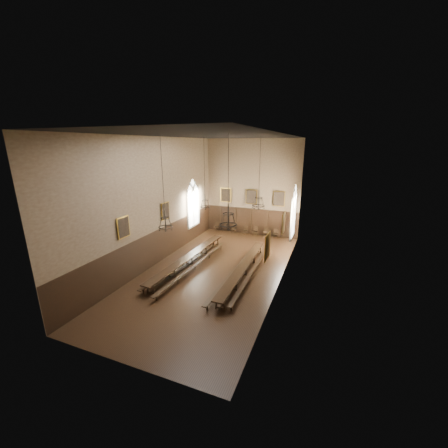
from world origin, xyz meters
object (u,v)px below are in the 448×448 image
Objects in this scene: chair_1 at (225,229)px; chandelier_front_left at (165,221)px; chair_4 at (255,233)px; table_left at (190,260)px; chair_0 at (217,228)px; chair_6 at (276,235)px; bench_right_inner at (236,271)px; chair_2 at (234,231)px; bench_left_inner at (195,266)px; bench_left_outer at (183,262)px; chair_5 at (266,234)px; bench_right_outer at (252,272)px; chandelier_back_right at (259,202)px; chandelier_back_left at (205,201)px; table_right at (243,270)px; chair_3 at (245,232)px; chandelier_front_right at (228,219)px.

chandelier_front_left is (0.72, -11.49, 3.88)m from chair_1.
chair_1 is at bearing -166.07° from chair_4.
chair_0 is (-1.38, 8.35, -0.11)m from table_left.
chandelier_front_left is (-4.38, -11.45, 3.92)m from chair_6.
bench_right_inner is 10.98× the size of chair_2.
bench_right_inner is at bearing 6.01° from bench_left_inner.
chair_4 reaches higher than chair_6.
bench_left_outer is 10.59× the size of chair_2.
chair_6 is (0.97, -0.00, -0.04)m from chair_5.
chandelier_back_right reaches higher than bench_right_outer.
chair_2 reaches higher than table_left.
chair_6 is (1.98, 0.07, -0.02)m from chair_4.
chandelier_back_left reaches higher than chair_6.
chair_1 is at bearing 178.53° from chair_5.
bench_left_outer is at bearing 103.32° from chandelier_front_left.
chandelier_back_left reaches higher than bench_left_inner.
table_left is at bearing 176.79° from bench_right_inner.
table_right is 8.72m from chair_3.
table_right is 8.49m from chair_4.
bench_left_outer is 4.91m from chandelier_front_left.
bench_left_inner is at bearing -72.27° from chair_1.
chair_5 reaches higher than bench_right_outer.
bench_right_outer is (5.11, 0.27, -0.01)m from bench_left_outer.
chandelier_back_right is 0.91× the size of chandelier_front_left.
chandelier_back_right is at bearing -84.23° from chair_5.
chair_2 is at bearing 91.69° from bench_left_inner.
table_right is 8.45m from chair_5.
chair_1 is at bearing 121.71° from bench_right_outer.
chair_6 is (4.64, 8.31, -0.12)m from table_left.
bench_left_outer is 1.92× the size of chandelier_back_right.
chandelier_front_right is (5.52, -11.45, 4.39)m from chair_0.
chair_6 is at bearing 50.61° from chandelier_back_left.
chair_1 is (0.91, -0.00, 0.03)m from chair_0.
table_right is at bearing -110.34° from chair_6.
chair_2 reaches higher than chair_3.
chandelier_back_right is at bearing 73.98° from bench_right_inner.
chandelier_front_left is at bearing -94.58° from chair_0.
chandelier_front_right reaches higher than bench_left_inner.
bench_right_inner is (-0.49, -0.07, -0.09)m from table_right.
bench_right_outer is (3.97, 0.51, -0.01)m from bench_left_inner.
chair_0 is at bearing 98.09° from chandelier_front_left.
bench_left_inner is 6.14m from chandelier_front_right.
chandelier_front_left is (-3.41, -11.45, 3.89)m from chair_5.
chandelier_front_left is at bearing -107.50° from chair_5.
table_right is at bearing 38.02° from chandelier_front_left.
chair_1 reaches higher than bench_right_inner.
chair_3 is 0.99× the size of chair_6.
bench_left_inner is (-3.39, -0.38, -0.10)m from table_right.
bench_left_outer is 8.56m from chair_2.
chair_1 is at bearing 90.30° from bench_left_outer.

